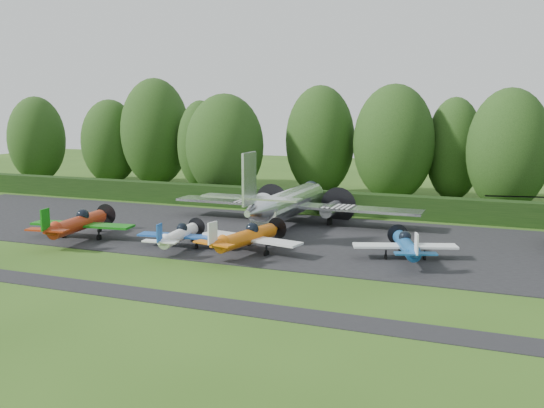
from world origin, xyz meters
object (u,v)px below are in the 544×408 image
at_px(transport_plane, 288,203).
at_px(light_plane_red, 78,223).
at_px(light_plane_white, 179,235).
at_px(light_plane_blue, 406,245).
at_px(light_plane_orange, 247,237).

height_order(transport_plane, light_plane_red, transport_plane).
xyz_separation_m(light_plane_white, light_plane_blue, (14.94, 2.51, 0.05)).
height_order(transport_plane, light_plane_orange, transport_plane).
xyz_separation_m(transport_plane, light_plane_red, (-12.33, -10.72, -0.64)).
distance_m(transport_plane, light_plane_blue, 13.49).
height_order(light_plane_red, light_plane_orange, light_plane_red).
bearing_deg(light_plane_white, light_plane_blue, 16.38).
bearing_deg(transport_plane, light_plane_red, -139.31).
bearing_deg(light_plane_red, light_plane_orange, 10.16).
height_order(light_plane_orange, light_plane_blue, light_plane_orange).
height_order(light_plane_red, light_plane_white, light_plane_red).
xyz_separation_m(light_plane_orange, light_plane_blue, (10.06, 2.11, -0.12)).
distance_m(light_plane_red, light_plane_blue, 23.37).
xyz_separation_m(light_plane_red, light_plane_white, (8.27, 0.26, -0.26)).
relative_size(light_plane_red, light_plane_blue, 1.20).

